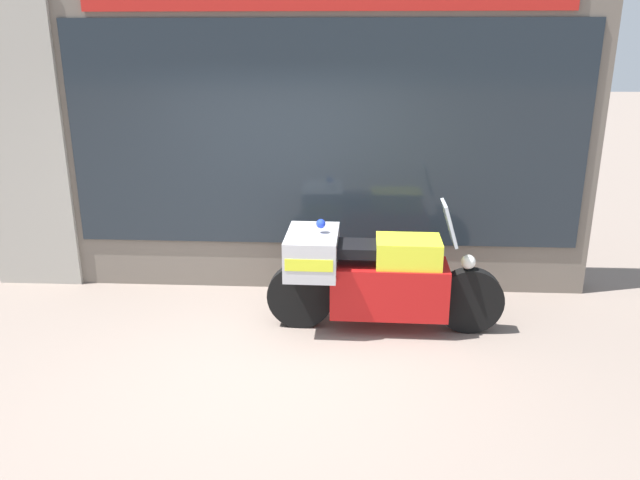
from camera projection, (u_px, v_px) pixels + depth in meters
name	position (u px, v px, depth m)	size (l,w,h in m)	color
ground_plane	(263.00, 365.00, 5.48)	(60.00, 60.00, 0.00)	gray
shop_building	(244.00, 137.00, 6.87)	(6.72, 0.55, 3.38)	#6B6056
window_display	(322.00, 243.00, 7.24)	(5.29, 0.30, 1.98)	slate
paramedic_motorcycle	(370.00, 274.00, 6.01)	(2.29, 0.79, 1.30)	black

